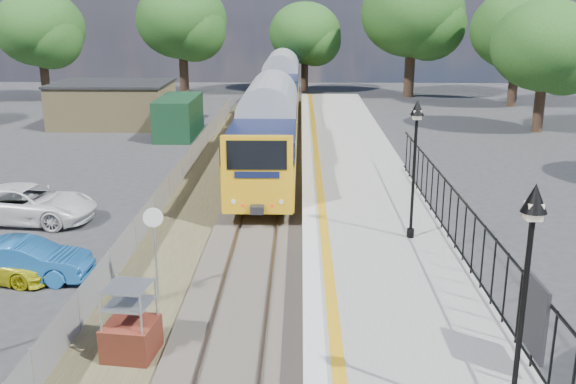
{
  "coord_description": "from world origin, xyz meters",
  "views": [
    {
      "loc": [
        1.61,
        -14.23,
        8.27
      ],
      "look_at": [
        1.18,
        7.55,
        2.0
      ],
      "focal_mm": 40.0,
      "sensor_mm": 36.0,
      "label": 1
    }
  ],
  "objects_px": {
    "speed_sign": "(154,238)",
    "car_blue": "(25,260)",
    "victorian_lamp_north": "(416,137)",
    "train": "(277,98)",
    "brick_plinth": "(130,322)",
    "victorian_lamp_south": "(529,252)",
    "car_white": "(28,204)"
  },
  "relations": [
    {
      "from": "speed_sign",
      "to": "car_white",
      "type": "distance_m",
      "value": 9.82
    },
    {
      "from": "train",
      "to": "brick_plinth",
      "type": "distance_m",
      "value": 29.73
    },
    {
      "from": "victorian_lamp_south",
      "to": "speed_sign",
      "type": "xyz_separation_m",
      "value": [
        -8.05,
        6.92,
        -2.35
      ]
    },
    {
      "from": "victorian_lamp_north",
      "to": "car_blue",
      "type": "bearing_deg",
      "value": -172.08
    },
    {
      "from": "victorian_lamp_north",
      "to": "train",
      "type": "relative_size",
      "value": 0.11
    },
    {
      "from": "car_blue",
      "to": "speed_sign",
      "type": "bearing_deg",
      "value": -106.91
    },
    {
      "from": "victorian_lamp_north",
      "to": "speed_sign",
      "type": "height_order",
      "value": "victorian_lamp_north"
    },
    {
      "from": "brick_plinth",
      "to": "speed_sign",
      "type": "relative_size",
      "value": 0.67
    },
    {
      "from": "car_white",
      "to": "victorian_lamp_north",
      "type": "bearing_deg",
      "value": -99.56
    },
    {
      "from": "victorian_lamp_south",
      "to": "car_blue",
      "type": "height_order",
      "value": "victorian_lamp_south"
    },
    {
      "from": "car_white",
      "to": "car_blue",
      "type": "bearing_deg",
      "value": -152.65
    },
    {
      "from": "victorian_lamp_north",
      "to": "train",
      "type": "xyz_separation_m",
      "value": [
        -5.3,
        23.35,
        -1.96
      ]
    },
    {
      "from": "brick_plinth",
      "to": "car_blue",
      "type": "height_order",
      "value": "brick_plinth"
    },
    {
      "from": "victorian_lamp_north",
      "to": "brick_plinth",
      "type": "bearing_deg",
      "value": -141.33
    },
    {
      "from": "brick_plinth",
      "to": "car_white",
      "type": "relative_size",
      "value": 0.36
    },
    {
      "from": "brick_plinth",
      "to": "victorian_lamp_north",
      "type": "bearing_deg",
      "value": 38.67
    },
    {
      "from": "train",
      "to": "car_white",
      "type": "bearing_deg",
      "value": -115.56
    },
    {
      "from": "victorian_lamp_south",
      "to": "car_white",
      "type": "bearing_deg",
      "value": 136.53
    },
    {
      "from": "speed_sign",
      "to": "car_white",
      "type": "relative_size",
      "value": 0.53
    },
    {
      "from": "speed_sign",
      "to": "train",
      "type": "bearing_deg",
      "value": 72.98
    },
    {
      "from": "speed_sign",
      "to": "car_blue",
      "type": "bearing_deg",
      "value": 151.43
    },
    {
      "from": "speed_sign",
      "to": "car_blue",
      "type": "relative_size",
      "value": 0.71
    },
    {
      "from": "victorian_lamp_north",
      "to": "brick_plinth",
      "type": "height_order",
      "value": "victorian_lamp_north"
    },
    {
      "from": "victorian_lamp_south",
      "to": "victorian_lamp_north",
      "type": "relative_size",
      "value": 1.0
    },
    {
      "from": "train",
      "to": "speed_sign",
      "type": "distance_m",
      "value": 26.55
    },
    {
      "from": "victorian_lamp_north",
      "to": "car_white",
      "type": "bearing_deg",
      "value": 164.68
    },
    {
      "from": "victorian_lamp_south",
      "to": "car_white",
      "type": "height_order",
      "value": "victorian_lamp_south"
    },
    {
      "from": "victorian_lamp_south",
      "to": "car_white",
      "type": "xyz_separation_m",
      "value": [
        -14.76,
        13.99,
        -3.55
      ]
    },
    {
      "from": "speed_sign",
      "to": "car_blue",
      "type": "xyz_separation_m",
      "value": [
        -4.46,
        1.37,
        -1.28
      ]
    },
    {
      "from": "victorian_lamp_north",
      "to": "speed_sign",
      "type": "xyz_separation_m",
      "value": [
        -7.85,
        -3.08,
        -2.35
      ]
    },
    {
      "from": "train",
      "to": "car_blue",
      "type": "bearing_deg",
      "value": -105.61
    },
    {
      "from": "car_blue",
      "to": "car_white",
      "type": "xyz_separation_m",
      "value": [
        -2.25,
        5.7,
        0.09
      ]
    }
  ]
}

